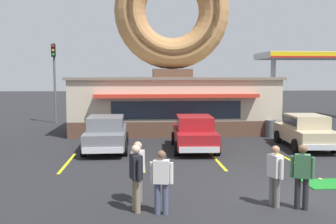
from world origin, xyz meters
name	(u,v)px	position (x,y,z in m)	size (l,w,h in m)	color
ground_plane	(306,198)	(0.00, 0.00, 0.00)	(160.00, 160.00, 0.00)	#232326
donut_shop_building	(172,71)	(-2.66, 13.94, 3.74)	(12.30, 6.75, 10.96)	brown
mini_donut_mid_left	(320,179)	(1.25, 1.76, 0.05)	(0.13, 0.13, 0.04)	#E5C666
car_red	(194,131)	(-2.18, 7.36, 0.87)	(2.11, 4.62, 1.60)	maroon
car_champagne	(305,130)	(3.18, 7.52, 0.87)	(2.17, 4.65, 1.60)	#BCAD89
car_grey	(106,132)	(-6.23, 7.50, 0.87)	(2.04, 4.59, 1.60)	slate
pedestrian_blue_sweater_man	(275,173)	(-1.15, -0.68, 0.90)	(0.36, 0.56, 1.62)	slate
pedestrian_hooded_kid	(161,179)	(-4.16, -1.05, 0.89)	(0.58, 0.31, 1.61)	#474C66
pedestrian_leather_jacket_man	(302,174)	(-0.54, -0.94, 0.94)	(0.55, 0.38, 1.69)	#232328
pedestrian_clipboard_woman	(138,169)	(-4.74, -0.12, 0.93)	(0.37, 0.55, 1.68)	slate
pedestrian_beanie_man	(136,175)	(-4.78, -0.82, 0.96)	(0.35, 0.57, 1.72)	#7F7056
trash_bin	(270,128)	(2.62, 10.84, 0.50)	(0.57, 0.57, 0.97)	#51565B
traffic_light_pole	(54,72)	(-10.86, 18.49, 3.71)	(0.28, 0.47, 5.80)	#595B60
gas_station_canopy	(316,58)	(9.62, 20.76, 4.86)	(9.00, 4.46, 5.30)	silver
parking_stripe_far_left	(67,163)	(-7.56, 5.00, 0.00)	(0.12, 3.60, 0.01)	yellow
parking_stripe_left	(143,162)	(-4.56, 5.00, 0.00)	(0.12, 3.60, 0.01)	yellow
parking_stripe_mid_left	(217,160)	(-1.56, 5.00, 0.00)	(0.12, 3.60, 0.01)	yellow
parking_stripe_centre	(289,159)	(1.44, 5.00, 0.00)	(0.12, 3.60, 0.01)	yellow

